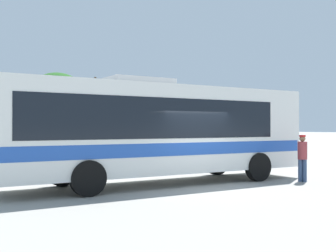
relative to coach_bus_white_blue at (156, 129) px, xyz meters
name	(u,v)px	position (x,y,z in m)	size (l,w,h in m)	color
ground_plane	(76,165)	(0.73, 8.68, -1.93)	(300.00, 300.00, 0.00)	gray
coach_bus_white_blue	(156,129)	(0.00, 0.00, 0.00)	(11.40, 3.34, 3.62)	white
attendant_by_bus_door	(302,155)	(4.69, -2.52, -0.97)	(0.47, 0.47, 1.70)	#33476B
parked_car_third_black	(24,142)	(2.22, 22.71, -1.14)	(4.62, 2.07, 1.49)	black
parked_car_rightmost_red	(109,141)	(9.76, 22.31, -1.16)	(4.24, 2.21, 1.44)	red
utility_pole_near	(95,110)	(11.51, 28.82, 1.93)	(1.79, 0.46, 7.37)	#4C3823
roadside_tree_midright	(57,98)	(7.18, 28.53, 2.99)	(6.00, 6.00, 7.48)	brown
roadside_tree_right	(121,105)	(15.56, 30.54, 2.62)	(3.81, 3.81, 6.20)	brown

